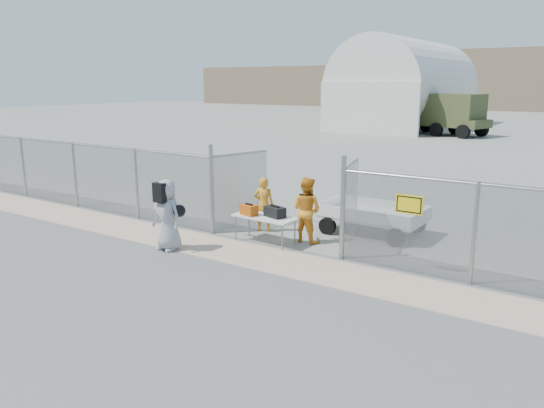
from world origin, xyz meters
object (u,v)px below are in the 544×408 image
Objects in this scene: folding_table at (265,230)px; security_worker_left at (264,204)px; security_worker_right at (306,210)px; utility_trailer at (373,218)px; visitor at (167,215)px.

security_worker_left is (-0.65, 0.90, 0.42)m from folding_table.
utility_trailer is at bearing -120.57° from security_worker_right.
security_worker_right is (0.86, 0.69, 0.51)m from folding_table.
visitor is at bearing -130.24° from utility_trailer.
visitor is (-1.71, -1.83, 0.54)m from folding_table.
folding_table is at bearing 104.72° from security_worker_left.
security_worker_left reaches higher than folding_table.
visitor is (-2.57, -2.51, 0.03)m from security_worker_right.
visitor is at bearing 48.17° from security_worker_right.
folding_table is at bearing 42.39° from security_worker_right.
security_worker_left is at bearing 128.40° from folding_table.
security_worker_right is at bearing -123.08° from utility_trailer.
utility_trailer is (2.02, 2.39, 0.08)m from folding_table.
security_worker_right is at bearing 41.21° from folding_table.
utility_trailer is (3.74, 4.22, -0.46)m from visitor.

